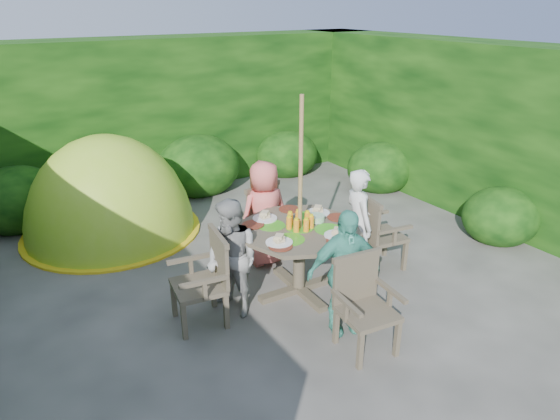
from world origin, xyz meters
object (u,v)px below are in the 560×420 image
garden_chair_back (255,217)px  child_front (344,272)px  child_right (358,224)px  dome_tent (113,232)px  parasol_pole (300,201)px  child_left (232,259)px  patio_table (300,238)px  garden_chair_left (206,278)px  child_back (264,214)px  garden_chair_right (377,232)px  garden_chair_front (363,303)px

garden_chair_back → child_front: bearing=75.0°
garden_chair_back → child_front: size_ratio=0.73×
child_right → dome_tent: size_ratio=0.45×
parasol_pole → child_left: 0.93m
garden_chair_back → child_left: (-0.86, -1.07, 0.13)m
patio_table → garden_chair_back: (0.05, 1.10, -0.17)m
garden_chair_left → child_back: child_back is taller
garden_chair_back → child_left: child_left is taller
garden_chair_right → garden_chair_front: 1.56m
child_left → patio_table: bearing=71.6°
child_front → dome_tent: bearing=124.9°
garden_chair_left → dome_tent: bearing=-166.5°
garden_chair_right → child_left: size_ratio=0.72×
garden_chair_right → child_front: bearing=133.1°
garden_chair_right → garden_chair_left: 2.20m
parasol_pole → child_left: size_ratio=1.76×
garden_chair_right → child_front: size_ratio=0.70×
garden_chair_right → child_right: (-0.30, 0.00, 0.18)m
garden_chair_right → garden_chair_front: size_ratio=1.03×
garden_chair_front → garden_chair_right: bearing=49.8°
garden_chair_front → child_back: bearing=94.5°
parasol_pole → garden_chair_left: size_ratio=2.40×
child_left → garden_chair_front: bearing=17.7°
child_right → dome_tent: (-2.17, 2.71, -0.66)m
child_back → child_front: (-0.05, -1.60, -0.02)m
garden_chair_back → parasol_pole: bearing=74.5°
garden_chair_left → child_front: (1.07, -0.83, 0.15)m
garden_chair_back → dome_tent: size_ratio=0.32×
patio_table → child_right: bearing=-2.0°
parasol_pole → child_back: size_ratio=1.68×
patio_table → child_back: size_ratio=1.07×
garden_chair_back → child_front: (-0.08, -1.90, 0.14)m
child_left → garden_chair_left: bearing=-107.0°
parasol_pole → dome_tent: 3.21m
garden_chair_front → child_back: 1.91m
child_left → child_front: size_ratio=0.98×
garden_chair_left → child_front: size_ratio=0.72×
parasol_pole → dome_tent: (-1.37, 2.68, -1.10)m
garden_chair_front → dome_tent: 4.04m
garden_chair_back → dome_tent: bearing=-60.3°
child_left → parasol_pole: bearing=71.5°
child_left → child_back: size_ratio=0.95×
patio_table → garden_chair_front: (-0.04, -1.10, -0.20)m
dome_tent → garden_chair_left: bearing=-64.5°
child_back → garden_chair_right: bearing=142.5°
garden_chair_front → child_right: bearing=58.6°
child_left → dome_tent: bearing=175.7°
parasol_pole → garden_chair_right: size_ratio=2.45×
child_front → garden_chair_right: bearing=48.2°
parasol_pole → garden_chair_front: (-0.03, -1.10, -0.63)m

